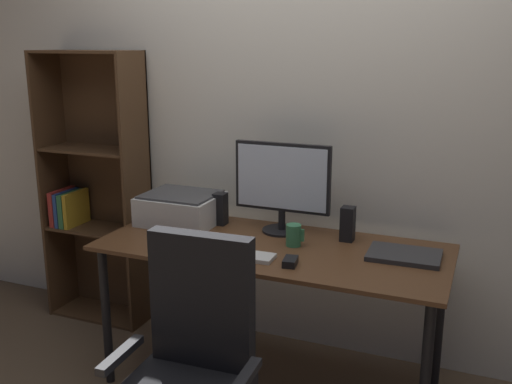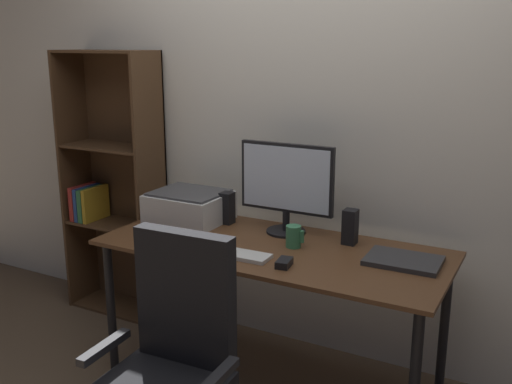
% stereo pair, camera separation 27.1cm
% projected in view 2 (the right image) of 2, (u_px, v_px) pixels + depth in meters
% --- Properties ---
extents(ground_plane, '(12.00, 12.00, 0.00)m').
position_uv_depth(ground_plane, '(271.00, 384.00, 2.95)').
color(ground_plane, brown).
extents(back_wall, '(6.40, 0.10, 2.60)m').
position_uv_depth(back_wall, '(318.00, 116.00, 3.07)').
color(back_wall, silver).
rests_on(back_wall, ground).
extents(desk, '(1.65, 0.71, 0.74)m').
position_uv_depth(desk, '(272.00, 262.00, 2.78)').
color(desk, '#56351E').
rests_on(desk, ground).
extents(monitor, '(0.50, 0.20, 0.46)m').
position_uv_depth(monitor, '(286.00, 183.00, 2.89)').
color(monitor, black).
rests_on(monitor, desk).
extents(keyboard, '(0.29, 0.12, 0.02)m').
position_uv_depth(keyboard, '(239.00, 255.00, 2.63)').
color(keyboard, silver).
rests_on(keyboard, desk).
extents(mouse, '(0.07, 0.10, 0.03)m').
position_uv_depth(mouse, '(284.00, 263.00, 2.51)').
color(mouse, black).
rests_on(mouse, desk).
extents(coffee_mug, '(0.09, 0.07, 0.10)m').
position_uv_depth(coffee_mug, '(294.00, 236.00, 2.74)').
color(coffee_mug, '#387F51').
rests_on(coffee_mug, desk).
extents(laptop, '(0.33, 0.24, 0.02)m').
position_uv_depth(laptop, '(403.00, 261.00, 2.55)').
color(laptop, '#2D2D30').
rests_on(laptop, desk).
extents(speaker_left, '(0.06, 0.07, 0.17)m').
position_uv_depth(speaker_left, '(227.00, 208.00, 3.09)').
color(speaker_left, black).
rests_on(speaker_left, desk).
extents(speaker_right, '(0.06, 0.07, 0.17)m').
position_uv_depth(speaker_right, '(350.00, 227.00, 2.77)').
color(speaker_right, black).
rests_on(speaker_right, desk).
extents(printer, '(0.40, 0.34, 0.16)m').
position_uv_depth(printer, '(189.00, 206.00, 3.14)').
color(printer, silver).
rests_on(printer, desk).
extents(office_chair, '(0.54, 0.54, 1.01)m').
position_uv_depth(office_chair, '(168.00, 384.00, 2.14)').
color(office_chair, '#232326').
rests_on(office_chair, ground).
extents(bookshelf, '(0.63, 0.28, 1.63)m').
position_uv_depth(bookshelf, '(114.00, 187.00, 3.64)').
color(bookshelf, '#4C331E').
rests_on(bookshelf, ground).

